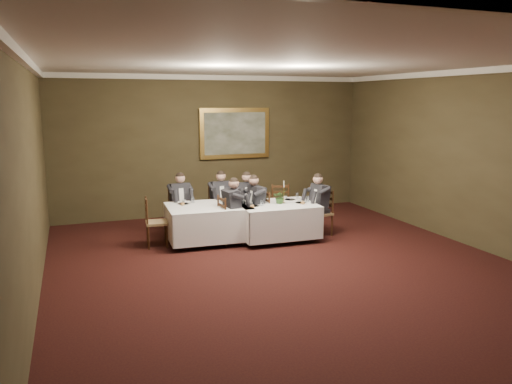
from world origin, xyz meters
TOP-DOWN VIEW (x-y plane):
  - ground at (0.00, 0.00)m, footprint 10.00×10.00m
  - ceiling at (0.00, 0.00)m, footprint 8.00×10.00m
  - back_wall at (0.00, 5.00)m, footprint 8.00×0.10m
  - left_wall at (-4.00, 0.00)m, footprint 0.10×10.00m
  - right_wall at (4.00, 0.00)m, footprint 0.10×10.00m
  - crown_molding at (0.00, 0.00)m, footprint 8.00×10.00m
  - table_main at (0.53, 2.14)m, footprint 1.65×1.28m
  - table_second at (-0.86, 2.46)m, footprint 1.75×1.37m
  - chair_main_backleft at (0.13, 2.98)m, footprint 0.46×0.44m
  - diner_main_backleft at (0.13, 2.97)m, footprint 0.43×0.50m
  - chair_main_backright at (0.99, 2.95)m, footprint 0.53×0.52m
  - chair_main_endleft at (-0.48, 2.17)m, footprint 0.46×0.48m
  - diner_main_endleft at (-0.47, 2.17)m, footprint 0.52×0.45m
  - chair_main_endright at (1.55, 2.11)m, footprint 0.48×0.49m
  - diner_main_endright at (1.54, 2.11)m, footprint 0.53×0.46m
  - chair_sec_backleft at (-1.27, 3.35)m, footprint 0.47×0.45m
  - diner_sec_backleft at (-1.27, 3.33)m, footprint 0.44×0.51m
  - chair_sec_backright at (-0.37, 3.30)m, footprint 0.47×0.45m
  - diner_sec_backright at (-0.36, 3.29)m, footprint 0.44×0.51m
  - chair_sec_endright at (0.20, 2.41)m, footprint 0.48×0.49m
  - diner_sec_endright at (0.19, 2.41)m, footprint 0.53×0.46m
  - chair_sec_endleft at (-1.92, 2.52)m, footprint 0.46×0.48m
  - centerpiece at (0.61, 2.14)m, footprint 0.35×0.33m
  - candlestick at (0.71, 2.18)m, footprint 0.07×0.07m
  - place_setting_table_main at (0.17, 2.52)m, footprint 0.33×0.31m
  - place_setting_table_second at (-1.24, 2.86)m, footprint 0.33×0.31m
  - painting at (0.53, 4.94)m, footprint 1.85×0.09m

SIDE VIEW (x-z plane):
  - ground at x=0.00m, z-range 0.00..0.00m
  - chair_main_backleft at x=0.13m, z-range -0.22..0.78m
  - chair_main_backright at x=0.99m, z-range -0.22..0.78m
  - chair_main_endleft at x=-0.48m, z-range -0.22..0.78m
  - chair_main_endright at x=1.55m, z-range -0.22..0.78m
  - chair_sec_backleft at x=-1.27m, z-range -0.22..0.78m
  - chair_sec_backright at x=-0.37m, z-range -0.22..0.78m
  - chair_sec_endright at x=0.20m, z-range -0.22..0.78m
  - chair_sec_endleft at x=-1.92m, z-range -0.22..0.78m
  - table_main at x=0.53m, z-range 0.12..0.78m
  - table_second at x=-0.86m, z-range 0.12..0.78m
  - diner_main_backleft at x=0.13m, z-range -0.16..1.19m
  - diner_main_endleft at x=-0.47m, z-range -0.16..1.19m
  - diner_main_endright at x=1.54m, z-range -0.16..1.19m
  - diner_sec_backleft at x=-1.27m, z-range -0.16..1.19m
  - diner_sec_backright at x=-0.36m, z-range -0.16..1.19m
  - diner_sec_endright at x=0.19m, z-range -0.16..1.19m
  - place_setting_table_main at x=0.17m, z-range 0.73..0.87m
  - place_setting_table_second at x=-1.24m, z-range 0.73..0.87m
  - centerpiece at x=0.61m, z-range 0.76..1.07m
  - candlestick at x=0.71m, z-range 0.70..1.19m
  - back_wall at x=0.00m, z-range 0.00..3.50m
  - left_wall at x=-4.00m, z-range 0.00..3.50m
  - right_wall at x=4.00m, z-range 0.00..3.50m
  - painting at x=0.53m, z-range 1.42..2.70m
  - crown_molding at x=0.00m, z-range 3.38..3.50m
  - ceiling at x=0.00m, z-range 3.45..3.55m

